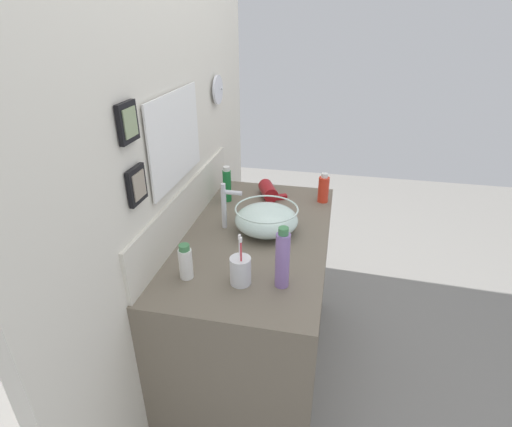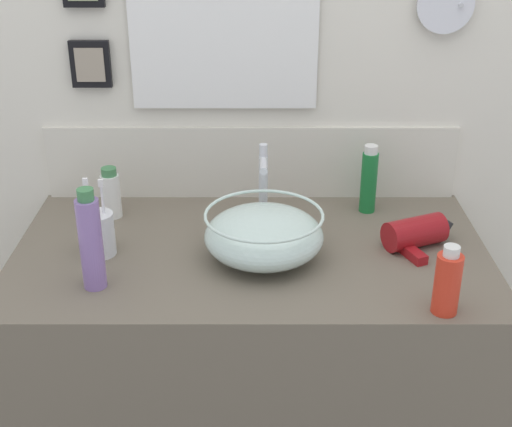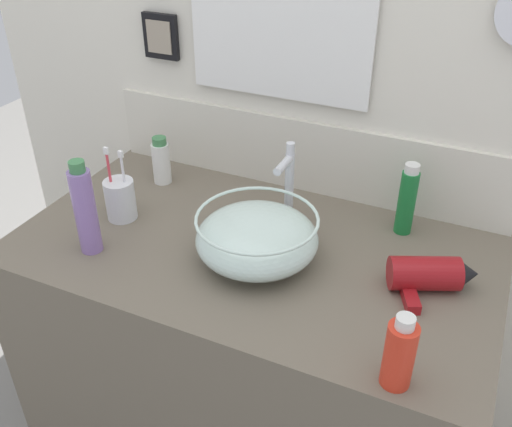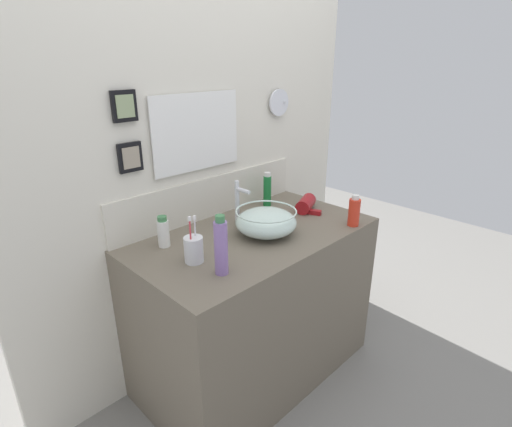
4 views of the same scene
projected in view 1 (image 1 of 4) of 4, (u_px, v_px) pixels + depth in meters
ground_plane at (256, 363)px, 2.20m from camera, size 6.00×6.00×0.00m
vanity_counter at (256, 304)px, 2.02m from camera, size 1.19×0.66×0.82m
back_panel at (174, 142)px, 1.71m from camera, size 2.08×0.10×2.47m
glass_bowl_sink at (266, 219)px, 1.82m from camera, size 0.29×0.29×0.12m
faucet at (226, 203)px, 1.83m from camera, size 0.02×0.10×0.22m
hair_drier at (268, 190)px, 2.19m from camera, size 0.21×0.19×0.08m
toothbrush_cup at (240, 270)px, 1.48m from camera, size 0.08×0.08×0.21m
spray_bottle at (324, 189)px, 2.11m from camera, size 0.06×0.06×0.16m
soap_dispenser at (186, 262)px, 1.50m from camera, size 0.05×0.05×0.14m
shampoo_bottle at (283, 259)px, 1.44m from camera, size 0.05×0.05×0.24m
lotion_bottle at (227, 184)px, 2.11m from camera, size 0.04×0.04×0.19m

